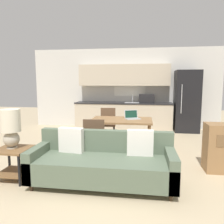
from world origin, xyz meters
The scene contains 11 objects.
ground_plane centered at (0.00, 0.00, 0.00)m, with size 20.00×20.00×0.00m, color tan.
wall_back centered at (0.00, 4.63, 1.35)m, with size 6.40×0.07×2.70m.
kitchen_counter centered at (0.01, 4.33, 0.84)m, with size 3.20×0.65×2.15m.
refrigerator centered at (2.02, 4.23, 0.97)m, with size 0.74×0.73×1.94m.
dining_table centered at (0.17, 1.94, 0.66)m, with size 1.37×0.87×0.73m.
couch centered at (0.05, 0.27, 0.33)m, with size 2.16×0.80×0.83m.
side_table centered at (-1.41, 0.21, 0.34)m, with size 0.51×0.51×0.50m.
table_lamp centered at (-1.44, 0.23, 0.85)m, with size 0.31×0.31×0.63m.
dining_chair_near_left centered at (-0.27, 1.11, 0.50)m, with size 0.45×0.45×0.87m.
dining_chair_far_left centered at (-0.28, 2.74, 0.50)m, with size 0.45×0.45×0.87m.
laptop centered at (0.40, 2.07, 0.77)m, with size 0.40×0.36×0.20m.
Camera 1 is at (0.64, -2.92, 1.55)m, focal length 35.00 mm.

